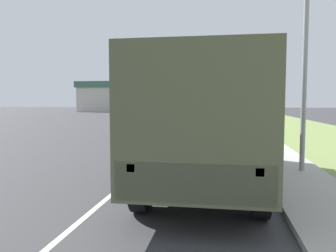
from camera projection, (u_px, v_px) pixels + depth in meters
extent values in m
plane|color=#38383A|center=(200.00, 120.00, 38.24)|extent=(180.00, 180.00, 0.00)
cube|color=silver|center=(200.00, 120.00, 38.24)|extent=(0.12, 120.00, 0.00)
cube|color=#ADAAA3|center=(240.00, 120.00, 37.51)|extent=(1.80, 120.00, 0.12)
cube|color=olive|center=(280.00, 121.00, 36.80)|extent=(7.00, 120.00, 0.02)
cube|color=#474C38|center=(210.00, 119.00, 11.05)|extent=(2.49, 2.10, 1.92)
cube|color=#4C5138|center=(204.00, 116.00, 7.33)|extent=(2.49, 5.41, 2.46)
cube|color=#474C38|center=(193.00, 183.00, 4.78)|extent=(2.37, 0.10, 0.60)
cube|color=red|center=(131.00, 168.00, 4.90)|extent=(0.12, 0.06, 0.12)
cube|color=red|center=(260.00, 172.00, 4.60)|extent=(0.12, 0.06, 0.12)
cylinder|color=black|center=(177.00, 148.00, 11.19)|extent=(0.30, 1.08, 1.08)
cylinder|color=black|center=(243.00, 149.00, 10.84)|extent=(0.30, 1.08, 1.08)
cylinder|color=black|center=(142.00, 184.00, 6.27)|extent=(0.30, 1.08, 1.08)
cylinder|color=black|center=(260.00, 188.00, 5.91)|extent=(0.30, 1.08, 1.08)
cylinder|color=black|center=(158.00, 167.00, 7.86)|extent=(0.30, 1.08, 1.08)
cylinder|color=black|center=(252.00, 170.00, 7.51)|extent=(0.30, 1.08, 1.08)
cube|color=#336B3D|center=(161.00, 125.00, 22.05)|extent=(1.86, 4.01, 0.76)
cube|color=black|center=(161.00, 114.00, 22.07)|extent=(1.63, 1.80, 0.77)
cylinder|color=black|center=(153.00, 127.00, 23.47)|extent=(0.20, 0.64, 0.64)
cylinder|color=black|center=(176.00, 127.00, 23.20)|extent=(0.20, 0.64, 0.64)
cylinder|color=black|center=(144.00, 130.00, 20.94)|extent=(0.20, 0.64, 0.64)
cylinder|color=black|center=(170.00, 130.00, 20.67)|extent=(0.20, 0.64, 0.64)
cube|color=silver|center=(182.00, 116.00, 36.36)|extent=(1.76, 4.07, 0.72)
cube|color=black|center=(182.00, 110.00, 36.39)|extent=(1.55, 1.83, 0.74)
cylinder|color=black|center=(177.00, 118.00, 37.79)|extent=(0.20, 0.64, 0.64)
cylinder|color=black|center=(190.00, 118.00, 37.53)|extent=(0.20, 0.64, 0.64)
cylinder|color=black|center=(173.00, 119.00, 35.22)|extent=(0.20, 0.64, 0.64)
cylinder|color=black|center=(188.00, 119.00, 34.97)|extent=(0.20, 0.64, 0.64)
cube|color=tan|center=(215.00, 113.00, 47.25)|extent=(1.81, 4.10, 0.74)
cube|color=black|center=(215.00, 108.00, 47.27)|extent=(1.59, 1.85, 0.75)
cylinder|color=black|center=(209.00, 114.00, 48.68)|extent=(0.20, 0.64, 0.64)
cylinder|color=black|center=(220.00, 114.00, 48.42)|extent=(0.20, 0.64, 0.64)
cylinder|color=black|center=(209.00, 115.00, 46.10)|extent=(0.20, 0.64, 0.64)
cylinder|color=black|center=(220.00, 115.00, 45.84)|extent=(0.20, 0.64, 0.64)
cylinder|color=gray|center=(305.00, 50.00, 9.20)|extent=(0.14, 0.14, 6.88)
cube|color=beige|center=(127.00, 100.00, 74.96)|extent=(18.77, 12.41, 5.25)
cube|color=#3D6651|center=(126.00, 85.00, 74.72)|extent=(19.52, 12.91, 1.31)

